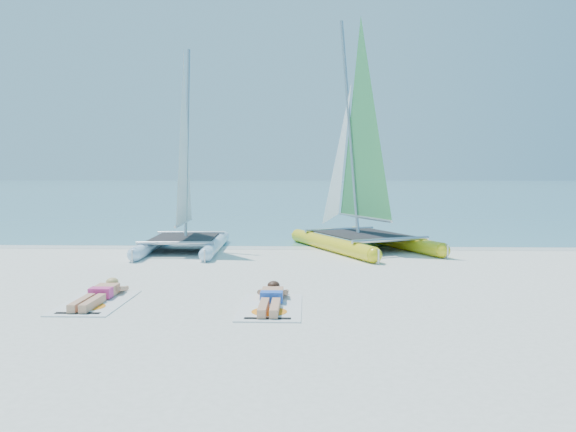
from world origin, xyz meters
The scene contains 9 objects.
ground centered at (0.00, 0.00, 0.00)m, with size 140.00×140.00×0.00m, color white.
sea centered at (0.00, 63.00, 0.01)m, with size 140.00×115.00×0.01m, color #69AEB0.
wet_sand_strip centered at (0.00, 5.50, 0.00)m, with size 140.00×1.40×0.01m, color silver.
catamaran_blue centered at (-2.82, 4.60, 1.77)m, with size 2.23×4.43×5.94m.
catamaran_yellow centered at (1.96, 5.45, 2.17)m, with size 4.31×5.59×6.89m.
towel_a centered at (-2.95, -1.72, 0.01)m, with size 1.00×1.85×0.02m, color white.
sunbather_a centered at (-2.95, -1.53, 0.12)m, with size 0.37×1.73×0.26m.
towel_b centered at (0.00, -1.93, 0.01)m, with size 1.00×1.85×0.02m, color white.
sunbather_b centered at (0.00, -1.74, 0.12)m, with size 0.37×1.73×0.26m.
Camera 1 is at (0.58, -10.85, 2.21)m, focal length 35.00 mm.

